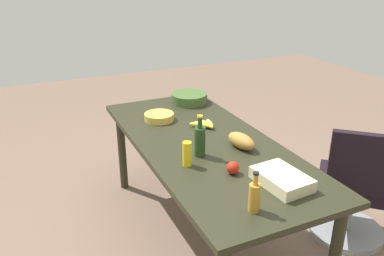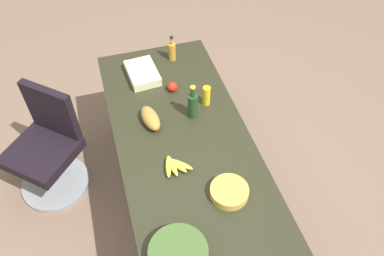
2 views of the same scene
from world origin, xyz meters
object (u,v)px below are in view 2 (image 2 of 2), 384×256
object	(u,v)px
dressing_bottle	(172,51)
bread_loaf	(150,118)
apple_red	(172,87)
salad_bowl	(178,254)
sheet_cake	(142,73)
conference_table	(183,145)
wine_bottle	(193,105)
chip_bowl	(229,192)
office_chair	(49,154)
banana_bunch	(175,165)
mustard_bottle	(206,96)

from	to	relation	value
dressing_bottle	bread_loaf	world-z (taller)	dressing_bottle
apple_red	salad_bowl	bearing A→B (deg)	-13.09
sheet_cake	bread_loaf	size ratio (longest dim) A/B	1.33
conference_table	wine_bottle	distance (m)	0.29
apple_red	wine_bottle	world-z (taller)	wine_bottle
apple_red	chip_bowl	bearing A→B (deg)	5.52
conference_table	office_chair	size ratio (longest dim) A/B	2.22
office_chair	salad_bowl	xyz separation A→B (m)	(1.30, 0.73, 0.47)
office_chair	salad_bowl	bearing A→B (deg)	29.52
banana_bunch	salad_bowl	xyz separation A→B (m)	(0.58, -0.13, 0.02)
banana_bunch	wine_bottle	bearing A→B (deg)	149.53
apple_red	salad_bowl	xyz separation A→B (m)	(1.29, -0.30, 0.00)
apple_red	banana_bunch	world-z (taller)	apple_red
conference_table	dressing_bottle	world-z (taller)	dressing_bottle
apple_red	chip_bowl	xyz separation A→B (m)	(1.00, 0.10, -0.01)
apple_red	salad_bowl	size ratio (longest dim) A/B	0.24
office_chair	bread_loaf	xyz separation A→B (m)	(0.29, 0.80, 0.48)
wine_bottle	banana_bunch	bearing A→B (deg)	-30.47
sheet_cake	bread_loaf	bearing A→B (deg)	-5.14
chip_bowl	bread_loaf	size ratio (longest dim) A/B	0.98
sheet_cake	mustard_bottle	world-z (taller)	mustard_bottle
sheet_cake	mustard_bottle	distance (m)	0.58
apple_red	mustard_bottle	world-z (taller)	mustard_bottle
wine_bottle	chip_bowl	world-z (taller)	wine_bottle
conference_table	salad_bowl	xyz separation A→B (m)	(0.82, -0.25, 0.13)
office_chair	apple_red	distance (m)	1.13
chip_bowl	salad_bowl	xyz separation A→B (m)	(0.30, -0.40, 0.01)
office_chair	bread_loaf	bearing A→B (deg)	70.01
conference_table	mustard_bottle	distance (m)	0.40
salad_bowl	banana_bunch	bearing A→B (deg)	167.26
conference_table	office_chair	xyz separation A→B (m)	(-0.48, -0.98, -0.34)
office_chair	chip_bowl	bearing A→B (deg)	48.47
dressing_bottle	chip_bowl	size ratio (longest dim) A/B	0.94
conference_table	bread_loaf	world-z (taller)	bread_loaf
bread_loaf	dressing_bottle	bearing A→B (deg)	153.61
banana_bunch	chip_bowl	bearing A→B (deg)	42.85
sheet_cake	chip_bowl	bearing A→B (deg)	13.03
dressing_bottle	sheet_cake	distance (m)	0.32
banana_bunch	sheet_cake	world-z (taller)	sheet_cake
sheet_cake	bread_loaf	distance (m)	0.51
salad_bowl	conference_table	bearing A→B (deg)	163.02
chip_bowl	banana_bunch	bearing A→B (deg)	-137.15
banana_bunch	bread_loaf	world-z (taller)	bread_loaf
sheet_cake	banana_bunch	bearing A→B (deg)	1.04
mustard_bottle	apple_red	bearing A→B (deg)	-135.54
apple_red	sheet_cake	size ratio (longest dim) A/B	0.24
bread_loaf	wine_bottle	bearing A→B (deg)	87.81
office_chair	dressing_bottle	bearing A→B (deg)	107.99
chip_bowl	conference_table	bearing A→B (deg)	-164.26
apple_red	wine_bottle	xyz separation A→B (m)	(0.30, 0.07, 0.07)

